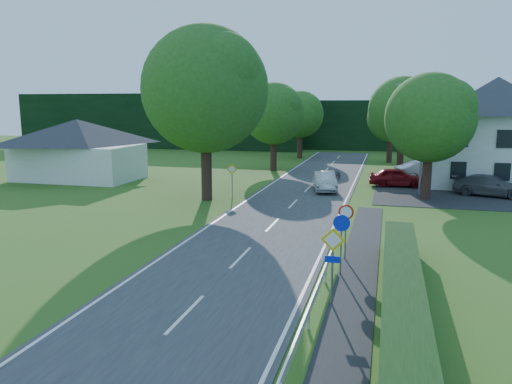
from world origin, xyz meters
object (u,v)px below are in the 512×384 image
(parked_car_silver_a, at_px, (427,171))
(parked_car_grey, at_px, (491,186))
(streetlight, at_px, (421,133))
(moving_car, at_px, (325,181))
(motorcycle, at_px, (337,175))
(parked_car_red, at_px, (397,177))
(parasol, at_px, (446,173))

(parked_car_silver_a, relative_size, parked_car_grey, 1.03)
(streetlight, relative_size, moving_car, 1.84)
(motorcycle, height_order, parked_car_silver_a, parked_car_silver_a)
(parked_car_red, distance_m, parked_car_silver_a, 4.25)
(parked_car_red, xyz_separation_m, parasol, (3.85, 2.00, 0.20))
(parked_car_red, relative_size, parked_car_silver_a, 0.82)
(streetlight, relative_size, parasol, 3.87)
(motorcycle, bearing_deg, parasol, 10.35)
(streetlight, height_order, parked_car_grey, streetlight)
(parked_car_red, bearing_deg, parked_car_grey, -115.79)
(moving_car, height_order, motorcycle, moving_car)
(streetlight, xyz_separation_m, motorcycle, (-6.31, 5.03, -3.96))
(parked_car_grey, bearing_deg, motorcycle, 86.02)
(parked_car_grey, relative_size, parasol, 2.45)
(motorcycle, distance_m, parasol, 8.74)
(streetlight, height_order, parked_car_silver_a, streetlight)
(parked_car_red, bearing_deg, moving_car, 119.71)
(motorcycle, xyz_separation_m, parked_car_silver_a, (7.37, 1.41, 0.40))
(streetlight, xyz_separation_m, parked_car_red, (-1.44, 3.00, -3.69))
(parked_car_silver_a, bearing_deg, streetlight, 151.09)
(streetlight, distance_m, parasol, 6.56)
(moving_car, bearing_deg, streetlight, -8.57)
(motorcycle, distance_m, parked_car_silver_a, 7.51)
(streetlight, bearing_deg, parked_car_red, 115.58)
(moving_car, height_order, parked_car_grey, parked_car_grey)
(parked_car_red, bearing_deg, parasol, -66.34)
(moving_car, height_order, parked_car_silver_a, parked_car_silver_a)
(motorcycle, xyz_separation_m, parked_car_grey, (11.28, -4.62, 0.27))
(streetlight, relative_size, parked_car_silver_a, 1.53)
(streetlight, distance_m, motorcycle, 8.98)
(parked_car_red, relative_size, parasol, 2.08)
(parasol, bearing_deg, motorcycle, 179.83)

